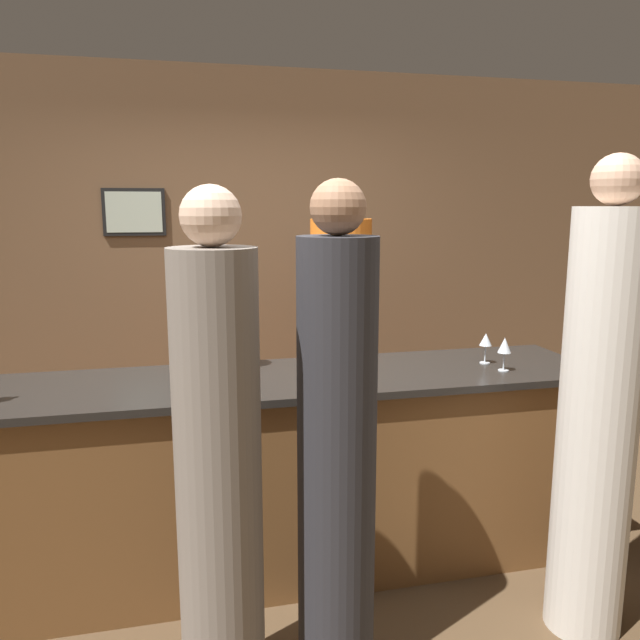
{
  "coord_description": "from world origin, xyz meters",
  "views": [
    {
      "loc": [
        -0.48,
        -2.86,
        1.79
      ],
      "look_at": [
        0.2,
        0.1,
        1.24
      ],
      "focal_mm": 35.0,
      "sensor_mm": 36.0,
      "label": 1
    }
  ],
  "objects_px": {
    "guest_0": "(219,472)",
    "bartender": "(340,350)",
    "wine_bottle_1": "(213,375)",
    "guest_2": "(337,453)",
    "ice_bucket": "(242,349)",
    "guest_1": "(598,418)"
  },
  "relations": [
    {
      "from": "bartender",
      "to": "guest_0",
      "type": "xyz_separation_m",
      "value": [
        -0.88,
        -1.64,
        -0.02
      ]
    },
    {
      "from": "bartender",
      "to": "guest_2",
      "type": "relative_size",
      "value": 1.02
    },
    {
      "from": "guest_1",
      "to": "ice_bucket",
      "type": "relative_size",
      "value": 11.66
    },
    {
      "from": "bartender",
      "to": "guest_1",
      "type": "height_order",
      "value": "guest_1"
    },
    {
      "from": "bartender",
      "to": "ice_bucket",
      "type": "height_order",
      "value": "bartender"
    },
    {
      "from": "guest_0",
      "to": "wine_bottle_1",
      "type": "height_order",
      "value": "guest_0"
    },
    {
      "from": "bartender",
      "to": "guest_1",
      "type": "xyz_separation_m",
      "value": [
        0.66,
        -1.6,
        0.04
      ]
    },
    {
      "from": "guest_0",
      "to": "guest_1",
      "type": "xyz_separation_m",
      "value": [
        1.54,
        0.05,
        0.06
      ]
    },
    {
      "from": "guest_1",
      "to": "wine_bottle_1",
      "type": "bearing_deg",
      "value": 162.7
    },
    {
      "from": "guest_0",
      "to": "ice_bucket",
      "type": "height_order",
      "value": "guest_0"
    },
    {
      "from": "bartender",
      "to": "guest_2",
      "type": "bearing_deg",
      "value": 74.59
    },
    {
      "from": "wine_bottle_1",
      "to": "bartender",
      "type": "bearing_deg",
      "value": 52.53
    },
    {
      "from": "guest_0",
      "to": "bartender",
      "type": "bearing_deg",
      "value": 61.87
    },
    {
      "from": "guest_2",
      "to": "ice_bucket",
      "type": "distance_m",
      "value": 1.05
    },
    {
      "from": "guest_2",
      "to": "ice_bucket",
      "type": "bearing_deg",
      "value": 103.56
    },
    {
      "from": "guest_0",
      "to": "wine_bottle_1",
      "type": "bearing_deg",
      "value": 88.02
    },
    {
      "from": "guest_0",
      "to": "guest_1",
      "type": "distance_m",
      "value": 1.54
    },
    {
      "from": "wine_bottle_1",
      "to": "guest_2",
      "type": "bearing_deg",
      "value": -48.91
    },
    {
      "from": "wine_bottle_1",
      "to": "ice_bucket",
      "type": "relative_size",
      "value": 1.55
    },
    {
      "from": "guest_0",
      "to": "guest_1",
      "type": "bearing_deg",
      "value": 1.68
    },
    {
      "from": "wine_bottle_1",
      "to": "ice_bucket",
      "type": "xyz_separation_m",
      "value": [
        0.18,
        0.52,
        -0.02
      ]
    },
    {
      "from": "guest_0",
      "to": "guest_2",
      "type": "xyz_separation_m",
      "value": [
        0.44,
        0.04,
        0.01
      ]
    }
  ]
}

